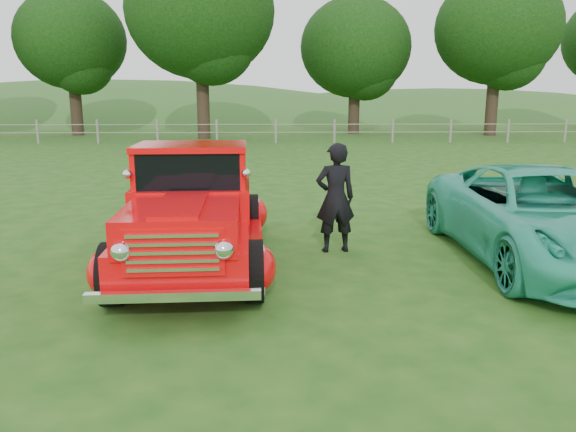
{
  "coord_description": "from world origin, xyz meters",
  "views": [
    {
      "loc": [
        -0.26,
        -6.84,
        2.45
      ],
      "look_at": [
        -0.01,
        1.2,
        0.7
      ],
      "focal_mm": 35.0,
      "sensor_mm": 36.0,
      "label": 1
    }
  ],
  "objects_px": {
    "tree_mid_west": "(71,40)",
    "red_pickup": "(194,212)",
    "tree_near_west": "(200,11)",
    "teal_sedan": "(544,216)",
    "man": "(335,198)",
    "tree_mid_east": "(498,29)",
    "tree_near_east": "(355,48)"
  },
  "relations": [
    {
      "from": "tree_mid_west",
      "to": "red_pickup",
      "type": "relative_size",
      "value": 1.68
    },
    {
      "from": "tree_near_west",
      "to": "teal_sedan",
      "type": "height_order",
      "value": "tree_near_west"
    },
    {
      "from": "tree_near_west",
      "to": "man",
      "type": "distance_m",
      "value": 24.43
    },
    {
      "from": "tree_near_west",
      "to": "tree_mid_east",
      "type": "bearing_deg",
      "value": 6.71
    },
    {
      "from": "tree_mid_east",
      "to": "teal_sedan",
      "type": "height_order",
      "value": "tree_mid_east"
    },
    {
      "from": "tree_mid_east",
      "to": "tree_near_east",
      "type": "bearing_deg",
      "value": 165.96
    },
    {
      "from": "tree_near_west",
      "to": "red_pickup",
      "type": "relative_size",
      "value": 2.06
    },
    {
      "from": "tree_mid_west",
      "to": "red_pickup",
      "type": "distance_m",
      "value": 29.33
    },
    {
      "from": "tree_near_east",
      "to": "teal_sedan",
      "type": "height_order",
      "value": "tree_near_east"
    },
    {
      "from": "red_pickup",
      "to": "teal_sedan",
      "type": "height_order",
      "value": "red_pickup"
    },
    {
      "from": "tree_near_west",
      "to": "teal_sedan",
      "type": "distance_m",
      "value": 25.86
    },
    {
      "from": "red_pickup",
      "to": "teal_sedan",
      "type": "relative_size",
      "value": 1.0
    },
    {
      "from": "tree_near_east",
      "to": "red_pickup",
      "type": "xyz_separation_m",
      "value": [
        -6.37,
        -27.92,
        -4.45
      ]
    },
    {
      "from": "tree_near_west",
      "to": "red_pickup",
      "type": "bearing_deg",
      "value": -83.73
    },
    {
      "from": "tree_mid_east",
      "to": "red_pickup",
      "type": "bearing_deg",
      "value": -119.01
    },
    {
      "from": "teal_sedan",
      "to": "man",
      "type": "distance_m",
      "value": 3.09
    },
    {
      "from": "tree_mid_west",
      "to": "teal_sedan",
      "type": "bearing_deg",
      "value": -59.66
    },
    {
      "from": "tree_mid_west",
      "to": "teal_sedan",
      "type": "xyz_separation_m",
      "value": [
        15.75,
        -26.91,
        -4.85
      ]
    },
    {
      "from": "tree_mid_west",
      "to": "tree_near_east",
      "type": "bearing_deg",
      "value": 3.37
    },
    {
      "from": "tree_mid_east",
      "to": "tree_near_west",
      "type": "bearing_deg",
      "value": -173.29
    },
    {
      "from": "tree_mid_east",
      "to": "man",
      "type": "bearing_deg",
      "value": -115.91
    },
    {
      "from": "tree_near_west",
      "to": "tree_mid_east",
      "type": "xyz_separation_m",
      "value": [
        17.0,
        2.0,
        -0.62
      ]
    },
    {
      "from": "tree_mid_east",
      "to": "teal_sedan",
      "type": "relative_size",
      "value": 1.87
    },
    {
      "from": "tree_mid_east",
      "to": "red_pickup",
      "type": "relative_size",
      "value": 1.87
    },
    {
      "from": "tree_near_east",
      "to": "teal_sedan",
      "type": "distance_m",
      "value": 28.3
    },
    {
      "from": "man",
      "to": "red_pickup",
      "type": "bearing_deg",
      "value": 10.0
    },
    {
      "from": "tree_mid_west",
      "to": "tree_mid_east",
      "type": "relative_size",
      "value": 0.9
    },
    {
      "from": "man",
      "to": "tree_mid_east",
      "type": "bearing_deg",
      "value": -124.13
    },
    {
      "from": "tree_near_west",
      "to": "tree_near_east",
      "type": "xyz_separation_m",
      "value": [
        9.0,
        4.0,
        -1.55
      ]
    },
    {
      "from": "tree_near_west",
      "to": "man",
      "type": "xyz_separation_m",
      "value": [
        4.75,
        -23.22,
        -5.93
      ]
    },
    {
      "from": "teal_sedan",
      "to": "man",
      "type": "height_order",
      "value": "man"
    },
    {
      "from": "tree_mid_west",
      "to": "tree_near_east",
      "type": "distance_m",
      "value": 17.03
    }
  ]
}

